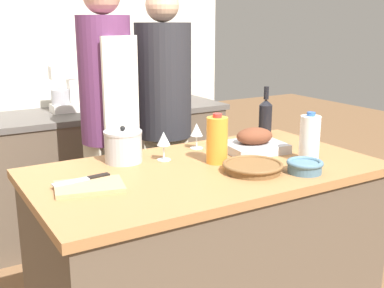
% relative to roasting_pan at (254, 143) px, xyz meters
% --- Properties ---
extents(kitchen_island, '(1.58, 0.86, 0.90)m').
position_rel_roasting_pan_xyz_m(kitchen_island, '(-0.35, -0.10, -0.50)').
color(kitchen_island, brown).
rests_on(kitchen_island, ground_plane).
extents(back_counter, '(2.03, 0.60, 0.92)m').
position_rel_roasting_pan_xyz_m(back_counter, '(-0.35, 1.45, -0.49)').
color(back_counter, brown).
rests_on(back_counter, ground_plane).
extents(back_wall, '(2.53, 0.10, 2.55)m').
position_rel_roasting_pan_xyz_m(back_wall, '(-0.35, 1.80, 0.32)').
color(back_wall, silver).
rests_on(back_wall, ground_plane).
extents(roasting_pan, '(0.32, 0.27, 0.12)m').
position_rel_roasting_pan_xyz_m(roasting_pan, '(0.00, 0.00, 0.00)').
color(roasting_pan, '#BCBCC1').
rests_on(roasting_pan, kitchen_island).
extents(wicker_basket, '(0.27, 0.27, 0.04)m').
position_rel_roasting_pan_xyz_m(wicker_basket, '(-0.21, -0.27, -0.02)').
color(wicker_basket, brown).
rests_on(wicker_basket, kitchen_island).
extents(cutting_board, '(0.30, 0.24, 0.02)m').
position_rel_roasting_pan_xyz_m(cutting_board, '(-0.91, -0.11, -0.04)').
color(cutting_board, tan).
rests_on(cutting_board, kitchen_island).
extents(stock_pot, '(0.18, 0.18, 0.17)m').
position_rel_roasting_pan_xyz_m(stock_pot, '(-0.64, 0.17, 0.03)').
color(stock_pot, '#B7B7BC').
rests_on(stock_pot, kitchen_island).
extents(mixing_bowl, '(0.16, 0.16, 0.06)m').
position_rel_roasting_pan_xyz_m(mixing_bowl, '(-0.03, -0.39, -0.02)').
color(mixing_bowl, slate).
rests_on(mixing_bowl, kitchen_island).
extents(juice_jug, '(0.10, 0.10, 0.23)m').
position_rel_roasting_pan_xyz_m(juice_jug, '(-0.27, -0.07, 0.06)').
color(juice_jug, orange).
rests_on(juice_jug, kitchen_island).
extents(milk_jug, '(0.09, 0.09, 0.24)m').
position_rel_roasting_pan_xyz_m(milk_jug, '(0.11, -0.27, 0.06)').
color(milk_jug, white).
rests_on(milk_jug, kitchen_island).
extents(wine_bottle_green, '(0.08, 0.08, 0.28)m').
position_rel_roasting_pan_xyz_m(wine_bottle_green, '(0.28, 0.26, 0.06)').
color(wine_bottle_green, black).
rests_on(wine_bottle_green, kitchen_island).
extents(wine_glass_left, '(0.07, 0.07, 0.14)m').
position_rel_roasting_pan_xyz_m(wine_glass_left, '(-0.47, 0.10, 0.05)').
color(wine_glass_left, silver).
rests_on(wine_glass_left, kitchen_island).
extents(wine_glass_right, '(0.07, 0.07, 0.13)m').
position_rel_roasting_pan_xyz_m(wine_glass_right, '(-0.22, 0.20, 0.05)').
color(wine_glass_right, silver).
rests_on(wine_glass_right, kitchen_island).
extents(knife_chef, '(0.25, 0.06, 0.01)m').
position_rel_roasting_pan_xyz_m(knife_chef, '(-0.91, -0.04, -0.03)').
color(knife_chef, '#B7B7BC').
rests_on(knife_chef, cutting_board).
extents(stand_mixer, '(0.18, 0.14, 0.33)m').
position_rel_roasting_pan_xyz_m(stand_mixer, '(-0.53, 1.49, 0.10)').
color(stand_mixer, silver).
rests_on(stand_mixer, back_counter).
extents(condiment_bottle_tall, '(0.06, 0.06, 0.15)m').
position_rel_roasting_pan_xyz_m(condiment_bottle_tall, '(0.45, 1.48, 0.03)').
color(condiment_bottle_tall, maroon).
rests_on(condiment_bottle_tall, back_counter).
extents(condiment_bottle_short, '(0.06, 0.06, 0.19)m').
position_rel_roasting_pan_xyz_m(condiment_bottle_short, '(0.06, 1.45, 0.05)').
color(condiment_bottle_short, '#332D28').
rests_on(condiment_bottle_short, back_counter).
extents(person_cook_aproned, '(0.30, 0.33, 1.79)m').
position_rel_roasting_pan_xyz_m(person_cook_aproned, '(-0.50, 0.73, 0.06)').
color(person_cook_aproned, beige).
rests_on(person_cook_aproned, ground_plane).
extents(person_cook_guest, '(0.35, 0.35, 1.74)m').
position_rel_roasting_pan_xyz_m(person_cook_guest, '(-0.11, 0.78, 0.02)').
color(person_cook_guest, beige).
rests_on(person_cook_guest, ground_plane).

